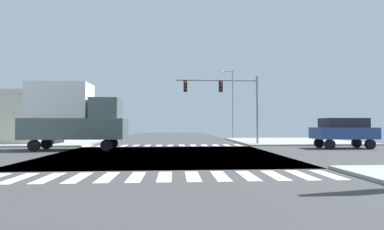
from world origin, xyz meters
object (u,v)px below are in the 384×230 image
Objects in this scene: street_lamp at (231,98)px; suv_crossing_1 at (343,130)px; traffic_signal_mast at (225,94)px; box_truck_queued_1 at (73,115)px.

street_lamp is 15.99m from suv_crossing_1.
street_lamp is (2.70, 10.43, 0.55)m from traffic_signal_mast.
suv_crossing_1 is at bearing -67.92° from street_lamp.
suv_crossing_1 is at bearing 90.00° from box_truck_queued_1.
street_lamp reaches higher than traffic_signal_mast.
traffic_signal_mast is 1.04× the size of box_truck_queued_1.
box_truck_queued_1 is at bearing -161.63° from traffic_signal_mast.
traffic_signal_mast is at bearing -104.49° from street_lamp.
street_lamp is 1.22× the size of box_truck_queued_1.
street_lamp is 1.90× the size of suv_crossing_1.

